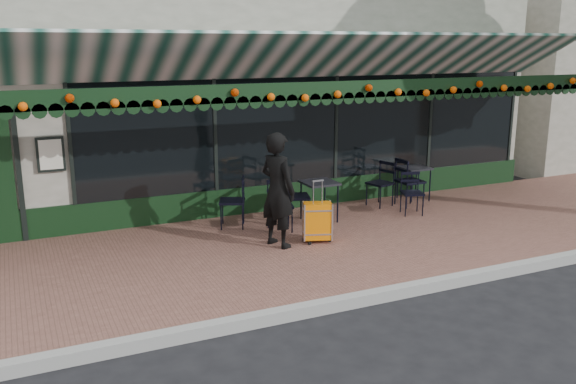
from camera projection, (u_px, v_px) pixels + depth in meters
name	position (u px, v px, depth m)	size (l,w,h in m)	color
ground	(388.00, 296.00, 7.89)	(80.00, 80.00, 0.00)	black
sidewalk	(317.00, 245.00, 9.64)	(18.00, 4.00, 0.15)	brown
curb	(391.00, 293.00, 7.80)	(18.00, 0.16, 0.15)	#9E9E99
restaurant_building	(204.00, 84.00, 14.27)	(12.00, 9.60, 4.50)	gray
woman	(278.00, 190.00, 9.20)	(0.64, 0.42, 1.76)	black
suitcase	(317.00, 222.00, 9.50)	(0.49, 0.37, 0.99)	orange
cafe_table_a	(414.00, 170.00, 12.03)	(0.54, 0.54, 0.67)	black
cafe_table_b	(319.00, 186.00, 10.58)	(0.57, 0.57, 0.70)	black
chair_a_left	(380.00, 184.00, 11.62)	(0.43, 0.43, 0.86)	black
chair_a_right	(410.00, 182.00, 11.62)	(0.47, 0.47, 0.94)	black
chair_a_front	(412.00, 193.00, 11.05)	(0.39, 0.39, 0.77)	black
chair_b_left	(232.00, 202.00, 10.27)	(0.44, 0.44, 0.88)	black
chair_b_right	(296.00, 197.00, 10.50)	(0.46, 0.46, 0.92)	black
chair_b_front	(280.00, 206.00, 10.06)	(0.43, 0.43, 0.85)	black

